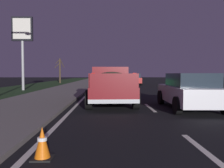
# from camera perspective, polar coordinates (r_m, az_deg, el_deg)

# --- Properties ---
(ground) EXTENTS (144.00, 144.00, 0.00)m
(ground) POSITION_cam_1_polar(r_m,az_deg,el_deg) (27.60, 2.82, -0.60)
(ground) COLOR black
(sidewalk_shoulder) EXTENTS (108.00, 4.00, 0.12)m
(sidewalk_shoulder) POSITION_cam_1_polar(r_m,az_deg,el_deg) (27.79, -8.99, -0.48)
(sidewalk_shoulder) COLOR slate
(sidewalk_shoulder) RESTS_ON ground
(grass_verge) EXTENTS (108.00, 6.00, 0.01)m
(grass_verge) POSITION_cam_1_polar(r_m,az_deg,el_deg) (28.91, -18.85, -0.58)
(grass_verge) COLOR #1E3819
(grass_verge) RESTS_ON ground
(lane_markings) EXTENTS (108.00, 3.54, 0.01)m
(lane_markings) POSITION_cam_1_polar(r_m,az_deg,el_deg) (29.26, -2.40, -0.41)
(lane_markings) COLOR silver
(lane_markings) RESTS_ON ground
(pickup_truck) EXTENTS (5.49, 2.41, 1.87)m
(pickup_truck) POSITION_cam_1_polar(r_m,az_deg,el_deg) (11.55, -0.40, -0.11)
(pickup_truck) COLOR maroon
(pickup_truck) RESTS_ON ground
(sedan_green) EXTENTS (4.41, 2.04, 1.54)m
(sedan_green) POSITION_cam_1_polar(r_m,az_deg,el_deg) (25.14, -0.43, 0.89)
(sedan_green) COLOR #14592D
(sedan_green) RESTS_ON ground
(sedan_red) EXTENTS (4.40, 2.02, 1.54)m
(sedan_red) POSITION_cam_1_polar(r_m,az_deg,el_deg) (31.72, 5.33, 1.22)
(sedan_red) COLOR maroon
(sedan_red) RESTS_ON ground
(sedan_white) EXTENTS (4.45, 2.10, 1.54)m
(sedan_white) POSITION_cam_1_polar(r_m,az_deg,el_deg) (10.44, 18.66, -1.61)
(sedan_white) COLOR silver
(sedan_white) RESTS_ON ground
(gas_price_sign) EXTENTS (0.27, 1.90, 6.73)m
(gas_price_sign) POSITION_cam_1_polar(r_m,az_deg,el_deg) (22.94, -21.42, 11.23)
(gas_price_sign) COLOR #99999E
(gas_price_sign) RESTS_ON ground
(bare_tree_far) EXTENTS (1.72, 1.31, 4.05)m
(bare_tree_far) POSITION_cam_1_polar(r_m,az_deg,el_deg) (38.71, -12.84, 3.42)
(bare_tree_far) COLOR #423323
(bare_tree_far) RESTS_ON ground
(traffic_cone_near) EXTENTS (0.36, 0.36, 0.58)m
(traffic_cone_near) POSITION_cam_1_polar(r_m,az_deg,el_deg) (4.38, -16.96, -13.91)
(traffic_cone_near) COLOR black
(traffic_cone_near) RESTS_ON ground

